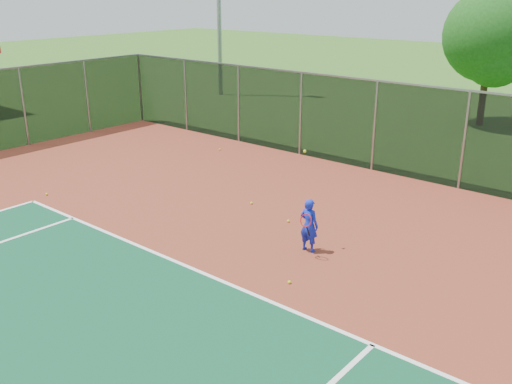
% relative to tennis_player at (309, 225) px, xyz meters
% --- Properties ---
extents(court_apron, '(30.00, 20.00, 0.02)m').
position_rel_tennis_player_xyz_m(court_apron, '(1.02, -3.39, -0.66)').
color(court_apron, maroon).
rests_on(court_apron, ground).
extents(fence_back, '(30.00, 0.06, 3.03)m').
position_rel_tennis_player_xyz_m(fence_back, '(1.02, 6.61, 0.89)').
color(fence_back, black).
rests_on(fence_back, court_apron).
extents(tennis_player, '(0.59, 0.58, 2.39)m').
position_rel_tennis_player_xyz_m(tennis_player, '(0.00, 0.00, 0.00)').
color(tennis_player, '#1425C3').
rests_on(tennis_player, court_apron).
extents(practice_ball_0, '(0.07, 0.07, 0.07)m').
position_rel_tennis_player_xyz_m(practice_ball_0, '(-2.99, 1.48, -0.62)').
color(practice_ball_0, yellow).
rests_on(practice_ball_0, court_apron).
extents(practice_ball_1, '(0.07, 0.07, 0.07)m').
position_rel_tennis_player_xyz_m(practice_ball_1, '(0.61, -1.56, -0.62)').
color(practice_ball_1, yellow).
rests_on(practice_ball_1, court_apron).
extents(practice_ball_2, '(0.07, 0.07, 0.07)m').
position_rel_tennis_player_xyz_m(practice_ball_2, '(-7.61, 5.09, -0.62)').
color(practice_ball_2, yellow).
rests_on(practice_ball_2, court_apron).
extents(practice_ball_3, '(0.07, 0.07, 0.07)m').
position_rel_tennis_player_xyz_m(practice_ball_3, '(-1.39, 1.08, -0.62)').
color(practice_ball_3, yellow).
rests_on(practice_ball_3, court_apron).
extents(practice_ball_4, '(0.07, 0.07, 0.07)m').
position_rel_tennis_player_xyz_m(practice_ball_4, '(-8.16, -1.84, -0.62)').
color(practice_ball_4, yellow).
rests_on(practice_ball_4, court_apron).
extents(tree_back_left, '(4.05, 4.05, 5.95)m').
position_rel_tennis_player_xyz_m(tree_back_left, '(-1.48, 15.69, 3.06)').
color(tree_back_left, '#352113').
rests_on(tree_back_left, ground).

